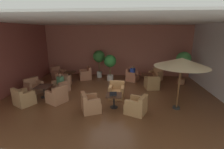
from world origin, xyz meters
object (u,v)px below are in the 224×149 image
at_px(armchair_rear_right_north, 64,81).
at_px(open_laptop, 113,94).
at_px(cafe_table_rear_right, 70,74).
at_px(potted_tree_mid_right, 99,58).
at_px(cafe_table_front_right, 44,89).
at_px(armchair_mid_center_south, 132,76).
at_px(armchair_rear_right_east, 86,75).
at_px(armchair_front_right_east, 24,98).
at_px(patio_umbrella_tall_red, 182,63).
at_px(armchair_mid_center_east, 156,76).
at_px(cafe_table_front_left, 114,98).
at_px(patron_by_window, 60,80).
at_px(potted_tree_left_corner, 110,63).
at_px(armchair_front_right_west, 62,86).
at_px(armchair_front_left_east, 137,106).
at_px(patron_blue_shirt, 133,71).
at_px(iced_drink_cup, 111,93).
at_px(armchair_front_left_south, 117,92).
at_px(armchair_mid_center_north, 152,84).
at_px(armchair_rear_right_south, 59,74).
at_px(potted_tree_mid_left, 183,61).
at_px(armchair_front_left_north, 90,104).
at_px(armchair_front_right_south, 57,96).

xyz_separation_m(armchair_rear_right_north, open_laptop, (3.33, -2.72, 0.35)).
relative_size(cafe_table_rear_right, potted_tree_mid_right, 0.36).
distance_m(cafe_table_front_right, armchair_rear_right_north, 1.86).
height_order(armchair_mid_center_south, armchair_rear_right_east, armchair_rear_right_east).
bearing_deg(armchair_front_right_east, patio_umbrella_tall_red, 2.27).
bearing_deg(armchair_mid_center_east, cafe_table_front_left, -120.14).
relative_size(cafe_table_front_right, patron_by_window, 1.22).
bearing_deg(potted_tree_left_corner, armchair_front_right_west, -137.75).
height_order(armchair_mid_center_south, patron_by_window, patron_by_window).
relative_size(armchair_front_left_east, patron_blue_shirt, 1.61).
xyz_separation_m(armchair_rear_right_north, iced_drink_cup, (3.24, -2.59, 0.36)).
bearing_deg(cafe_table_front_right, iced_drink_cup, -12.08).
relative_size(armchair_front_right_east, patron_blue_shirt, 1.68).
bearing_deg(armchair_front_left_south, armchair_mid_center_north, 37.77).
relative_size(armchair_rear_right_south, patio_umbrella_tall_red, 0.44).
distance_m(armchair_front_right_east, armchair_front_right_west, 2.13).
height_order(armchair_front_left_east, potted_tree_left_corner, potted_tree_left_corner).
xyz_separation_m(armchair_rear_right_north, armchair_rear_right_east, (0.99, 1.54, 0.02)).
relative_size(cafe_table_front_right, potted_tree_mid_right, 0.38).
distance_m(armchair_front_right_west, potted_tree_mid_right, 3.61).
bearing_deg(armchair_mid_center_north, armchair_rear_right_east, 160.75).
xyz_separation_m(armchair_rear_right_east, armchair_rear_right_south, (-1.99, -0.01, -0.02)).
xyz_separation_m(cafe_table_front_right, open_laptop, (3.66, -0.90, 0.19)).
relative_size(armchair_mid_center_east, armchair_rear_right_north, 1.25).
xyz_separation_m(armchair_front_left_south, potted_tree_mid_left, (4.02, 2.63, 1.18)).
relative_size(armchair_front_left_south, patron_blue_shirt, 1.32).
bearing_deg(potted_tree_left_corner, cafe_table_front_left, -81.53).
distance_m(cafe_table_front_right, cafe_table_rear_right, 2.93).
height_order(armchair_front_right_west, armchair_rear_right_east, armchair_front_right_west).
bearing_deg(armchair_front_left_north, potted_tree_left_corner, 85.08).
bearing_deg(cafe_table_rear_right, cafe_table_front_left, -47.89).
xyz_separation_m(armchair_mid_center_south, armchair_rear_right_south, (-5.27, 0.05, -0.00)).
bearing_deg(patron_by_window, armchair_mid_center_east, 25.64).
bearing_deg(cafe_table_rear_right, armchair_mid_center_north, -11.43).
bearing_deg(potted_tree_mid_left, iced_drink_cup, -138.85).
xyz_separation_m(potted_tree_mid_left, iced_drink_cup, (-4.19, -3.66, -0.83)).
distance_m(armchair_front_right_west, open_laptop, 3.61).
height_order(patron_blue_shirt, iced_drink_cup, patron_blue_shirt).
relative_size(armchair_mid_center_south, potted_tree_mid_right, 0.49).
distance_m(armchair_front_right_south, armchair_rear_right_north, 2.42).
bearing_deg(armchair_front_left_east, patron_blue_shirt, 90.40).
distance_m(armchair_front_right_south, patio_umbrella_tall_red, 5.80).
bearing_deg(iced_drink_cup, potted_tree_mid_left, 41.15).
bearing_deg(armchair_mid_center_east, armchair_front_right_east, -146.09).
bearing_deg(patio_umbrella_tall_red, armchair_front_left_north, -171.09).
bearing_deg(armchair_front_left_south, armchair_rear_right_east, 128.01).
bearing_deg(armchair_rear_right_north, armchair_front_left_north, -52.16).
height_order(cafe_table_rear_right, armchair_rear_right_north, armchair_rear_right_north).
xyz_separation_m(patron_blue_shirt, patron_by_window, (-4.10, -2.41, -0.00)).
relative_size(armchair_rear_right_north, patron_by_window, 1.36).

